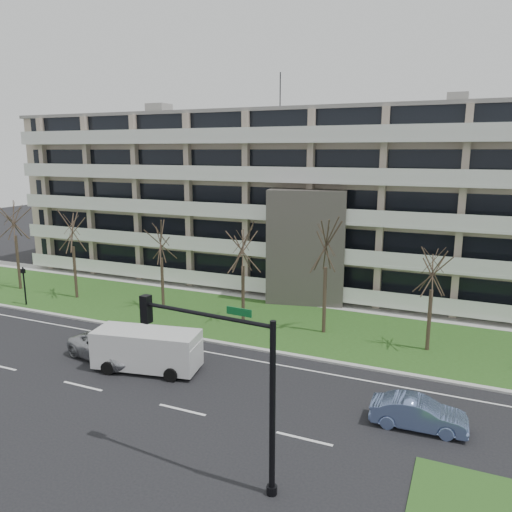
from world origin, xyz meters
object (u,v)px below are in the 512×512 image
at_px(white_van, 148,347).
at_px(traffic_signal, 225,369).
at_px(blue_sedan, 418,413).
at_px(pedestrian_signal, 24,281).
at_px(silver_pickup, 110,347).

xyz_separation_m(white_van, traffic_signal, (8.17, -6.62, 2.99)).
bearing_deg(blue_sedan, pedestrian_signal, 76.02).
xyz_separation_m(traffic_signal, pedestrian_signal, (-24.00, 12.53, -2.38)).
distance_m(silver_pickup, blue_sedan, 17.21).
bearing_deg(pedestrian_signal, traffic_signal, -26.17).
distance_m(blue_sedan, traffic_signal, 9.62).
height_order(blue_sedan, white_van, white_van).
distance_m(traffic_signal, pedestrian_signal, 27.18).
bearing_deg(silver_pickup, traffic_signal, -108.04).
height_order(silver_pickup, blue_sedan, silver_pickup).
bearing_deg(white_van, blue_sedan, -11.10).
relative_size(silver_pickup, white_van, 0.89).
relative_size(blue_sedan, traffic_signal, 0.61).
height_order(traffic_signal, pedestrian_signal, traffic_signal).
xyz_separation_m(blue_sedan, traffic_signal, (-6.15, -6.43, 3.66)).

